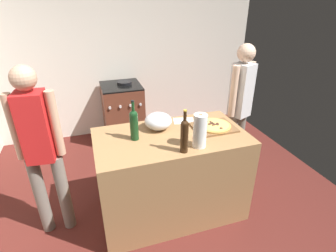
# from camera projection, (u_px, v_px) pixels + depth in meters

# --- Properties ---
(ground_plane) EXTENTS (4.36, 3.42, 0.02)m
(ground_plane) POSITION_uv_depth(u_px,v_px,m) (144.00, 177.00, 3.36)
(ground_plane) COLOR #511E19
(kitchen_wall_rear) EXTENTS (4.36, 0.10, 2.60)m
(kitchen_wall_rear) POSITION_uv_depth(u_px,v_px,m) (119.00, 52.00, 4.02)
(kitchen_wall_rear) COLOR silver
(kitchen_wall_rear) RESTS_ON ground_plane
(counter) EXTENTS (1.42, 0.78, 0.90)m
(counter) POSITION_uv_depth(u_px,v_px,m) (171.00, 175.00, 2.65)
(counter) COLOR #9E7247
(counter) RESTS_ON ground_plane
(cutting_board) EXTENTS (0.40, 0.32, 0.02)m
(cutting_board) POSITION_uv_depth(u_px,v_px,m) (214.00, 127.00, 2.57)
(cutting_board) COLOR brown
(cutting_board) RESTS_ON counter
(pizza) EXTENTS (0.33, 0.33, 0.03)m
(pizza) POSITION_uv_depth(u_px,v_px,m) (214.00, 125.00, 2.56)
(pizza) COLOR tan
(pizza) RESTS_ON cutting_board
(mixing_bowl) EXTENTS (0.27, 0.27, 0.16)m
(mixing_bowl) POSITION_uv_depth(u_px,v_px,m) (158.00, 121.00, 2.53)
(mixing_bowl) COLOR #B2B2B7
(mixing_bowl) RESTS_ON counter
(paper_towel_roll) EXTENTS (0.12, 0.12, 0.30)m
(paper_towel_roll) POSITION_uv_depth(u_px,v_px,m) (200.00, 131.00, 2.20)
(paper_towel_roll) COLOR white
(paper_towel_roll) RESTS_ON counter
(wine_bottle_amber) EXTENTS (0.07, 0.07, 0.38)m
(wine_bottle_amber) POSITION_uv_depth(u_px,v_px,m) (184.00, 134.00, 2.12)
(wine_bottle_amber) COLOR #331E0F
(wine_bottle_amber) RESTS_ON counter
(wine_bottle_green) EXTENTS (0.08, 0.08, 0.37)m
(wine_bottle_green) POSITION_uv_depth(u_px,v_px,m) (134.00, 124.00, 2.31)
(wine_bottle_green) COLOR #143819
(wine_bottle_green) RESTS_ON counter
(recipe_sheet) EXTENTS (0.24, 0.19, 0.00)m
(recipe_sheet) POSITION_uv_depth(u_px,v_px,m) (184.00, 121.00, 2.73)
(recipe_sheet) COLOR white
(recipe_sheet) RESTS_ON counter
(stove) EXTENTS (0.58, 0.63, 0.94)m
(stove) POSITION_uv_depth(u_px,v_px,m) (123.00, 113.00, 4.04)
(stove) COLOR brown
(stove) RESTS_ON ground_plane
(person_in_stripes) EXTENTS (0.39, 0.22, 1.62)m
(person_in_stripes) POSITION_uv_depth(u_px,v_px,m) (40.00, 146.00, 2.21)
(person_in_stripes) COLOR slate
(person_in_stripes) RESTS_ON ground_plane
(person_in_red) EXTENTS (0.34, 0.26, 1.63)m
(person_in_red) POSITION_uv_depth(u_px,v_px,m) (239.00, 106.00, 3.04)
(person_in_red) COLOR slate
(person_in_red) RESTS_ON ground_plane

